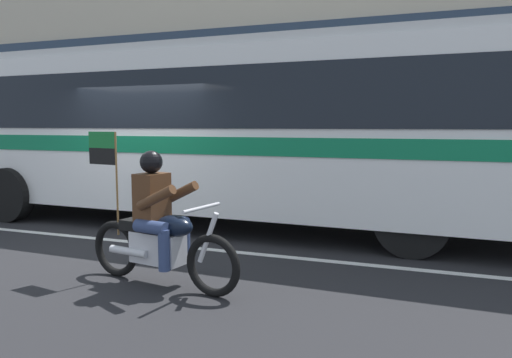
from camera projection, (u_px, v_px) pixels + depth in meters
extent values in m
plane|color=black|center=(144.00, 233.00, 8.41)|extent=(60.00, 60.00, 0.00)
cube|color=#A39E93|center=(250.00, 191.00, 13.16)|extent=(28.00, 3.80, 0.15)
cube|color=silver|center=(122.00, 241.00, 7.85)|extent=(26.60, 0.14, 0.01)
cube|color=#233347|center=(273.00, 49.00, 14.45)|extent=(25.76, 0.10, 1.40)
cube|color=white|center=(219.00, 132.00, 9.03)|extent=(12.76, 2.94, 2.70)
cube|color=black|center=(219.00, 102.00, 8.97)|extent=(11.75, 2.95, 0.96)
cube|color=#0F7247|center=(220.00, 143.00, 9.05)|extent=(12.51, 2.96, 0.28)
cube|color=silver|center=(219.00, 54.00, 8.87)|extent=(12.50, 2.81, 0.16)
cylinder|color=black|center=(9.00, 195.00, 9.43)|extent=(1.04, 0.30, 1.04)
cylinder|color=black|center=(412.00, 221.00, 6.86)|extent=(1.04, 0.30, 1.04)
torus|color=black|center=(213.00, 266.00, 5.29)|extent=(0.70, 0.21, 0.69)
torus|color=black|center=(116.00, 249.00, 6.01)|extent=(0.70, 0.21, 0.69)
cube|color=silver|center=(158.00, 248.00, 5.66)|extent=(0.68, 0.38, 0.36)
ellipsoid|color=black|center=(174.00, 226.00, 5.51)|extent=(0.52, 0.36, 0.24)
cube|color=black|center=(144.00, 225.00, 5.74)|extent=(0.60, 0.35, 0.12)
cylinder|color=silver|center=(208.00, 238.00, 5.28)|extent=(0.28, 0.10, 0.58)
cylinder|color=silver|center=(202.00, 208.00, 5.29)|extent=(0.15, 0.64, 0.04)
cylinder|color=silver|center=(129.00, 251.00, 5.68)|extent=(0.56, 0.18, 0.09)
cube|color=#4C2D19|center=(152.00, 197.00, 5.63)|extent=(0.34, 0.40, 0.56)
sphere|color=black|center=(151.00, 162.00, 5.59)|extent=(0.26, 0.26, 0.26)
cylinder|color=navy|center=(172.00, 222.00, 5.75)|extent=(0.44, 0.22, 0.15)
cylinder|color=navy|center=(185.00, 244.00, 5.69)|extent=(0.13, 0.13, 0.46)
cylinder|color=navy|center=(151.00, 227.00, 5.44)|extent=(0.44, 0.22, 0.15)
cylinder|color=navy|center=(164.00, 250.00, 5.38)|extent=(0.13, 0.13, 0.46)
cylinder|color=#4C2D19|center=(179.00, 193.00, 5.68)|extent=(0.53, 0.20, 0.32)
cylinder|color=#4C2D19|center=(156.00, 198.00, 5.34)|extent=(0.53, 0.20, 0.32)
cylinder|color=olive|center=(117.00, 184.00, 5.90)|extent=(0.02, 0.02, 1.25)
cube|color=#197233|center=(102.00, 140.00, 5.95)|extent=(0.44, 0.09, 0.20)
cube|color=black|center=(102.00, 156.00, 5.97)|extent=(0.44, 0.09, 0.20)
cylinder|color=#4C8C3F|center=(456.00, 193.00, 10.25)|extent=(0.22, 0.22, 0.58)
sphere|color=#4C8C3F|center=(457.00, 176.00, 10.21)|extent=(0.20, 0.20, 0.20)
cylinder|color=#4C8C3F|center=(456.00, 192.00, 10.12)|extent=(0.09, 0.10, 0.09)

